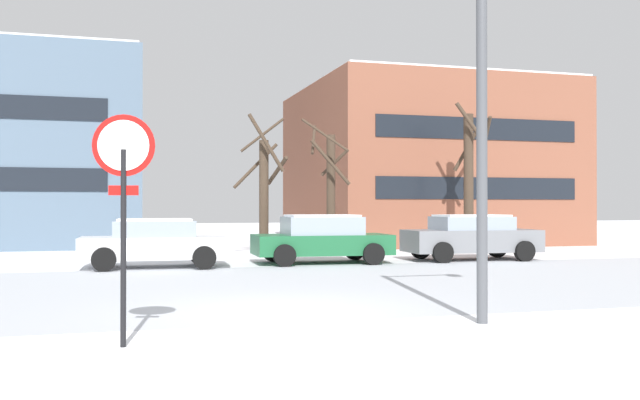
# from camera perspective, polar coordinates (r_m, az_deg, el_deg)

# --- Properties ---
(ground_plane) EXTENTS (120.00, 120.00, 0.00)m
(ground_plane) POSITION_cam_1_polar(r_m,az_deg,el_deg) (11.54, -3.18, -9.07)
(ground_plane) COLOR white
(road_surface) EXTENTS (80.00, 9.61, 0.00)m
(road_surface) POSITION_cam_1_polar(r_m,az_deg,el_deg) (15.23, -6.42, -6.96)
(road_surface) COLOR #B7BCC4
(road_surface) RESTS_ON ground
(stop_sign) EXTENTS (0.75, 0.17, 2.84)m
(stop_sign) POSITION_cam_1_polar(r_m,az_deg,el_deg) (9.00, -15.49, 1.27)
(stop_sign) COLOR black
(stop_sign) RESTS_ON ground
(street_lamp) EXTENTS (2.03, 0.36, 5.68)m
(street_lamp) POSITION_cam_1_polar(r_m,az_deg,el_deg) (11.04, 14.56, 8.82)
(street_lamp) COLOR #4C4F54
(street_lamp) RESTS_ON ground
(parked_car_white) EXTENTS (4.09, 2.21, 1.37)m
(parked_car_white) POSITION_cam_1_polar(r_m,az_deg,el_deg) (20.38, -13.14, -3.33)
(parked_car_white) COLOR white
(parked_car_white) RESTS_ON ground
(parked_car_green) EXTENTS (4.14, 2.29, 1.46)m
(parked_car_green) POSITION_cam_1_polar(r_m,az_deg,el_deg) (21.40, 0.13, -3.11)
(parked_car_green) COLOR #1E6038
(parked_car_green) RESTS_ON ground
(parked_car_gray) EXTENTS (4.28, 2.13, 1.44)m
(parked_car_gray) POSITION_cam_1_polar(r_m,az_deg,el_deg) (23.13, 12.04, -2.90)
(parked_car_gray) COLOR slate
(parked_car_gray) RESTS_ON ground
(tree_far_right) EXTENTS (1.80, 1.63, 4.80)m
(tree_far_right) POSITION_cam_1_polar(r_m,az_deg,el_deg) (24.02, -4.50, 0.84)
(tree_far_right) COLOR #423326
(tree_far_right) RESTS_ON ground
(tree_far_left) EXTENTS (1.55, 1.63, 5.55)m
(tree_far_left) POSITION_cam_1_polar(r_m,az_deg,el_deg) (27.15, 11.90, 1.88)
(tree_far_left) COLOR #423326
(tree_far_left) RESTS_ON ground
(tree_far_mid) EXTENTS (1.91, 2.00, 4.75)m
(tree_far_mid) POSITION_cam_1_polar(r_m,az_deg,el_deg) (25.00, 0.83, 0.95)
(tree_far_mid) COLOR #423326
(tree_far_mid) RESTS_ON ground
(building_far_right) EXTENTS (11.35, 11.10, 7.45)m
(building_far_right) POSITION_cam_1_polar(r_m,az_deg,el_deg) (34.85, 8.26, 2.81)
(building_far_right) COLOR brown
(building_far_right) RESTS_ON ground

